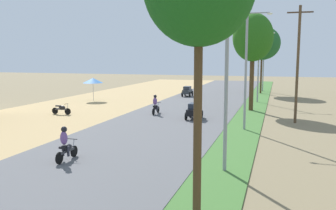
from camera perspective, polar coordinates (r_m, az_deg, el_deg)
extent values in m
cylinder|color=black|center=(31.55, -15.55, -0.99)|extent=(0.56, 0.06, 0.56)
cylinder|color=black|center=(32.23, -17.41, -0.88)|extent=(0.56, 0.06, 0.56)
cube|color=#333338|center=(31.86, -16.50, -0.62)|extent=(1.12, 0.12, 0.12)
ellipsoid|color=black|center=(31.80, -16.39, -0.37)|extent=(0.64, 0.28, 0.32)
cube|color=black|center=(31.98, -16.94, -0.13)|extent=(0.44, 0.20, 0.10)
cylinder|color=#A5A8AD|center=(31.54, -15.66, -0.50)|extent=(0.26, 0.05, 0.68)
cylinder|color=black|center=(31.53, -15.78, 0.17)|extent=(0.04, 0.54, 0.04)
cylinder|color=#99999E|center=(40.86, -11.72, 2.14)|extent=(0.05, 0.05, 2.10)
cone|color=#3372BF|center=(40.76, -11.77, 3.81)|extent=(2.20, 2.20, 0.55)
cylinder|color=#4C351E|center=(10.30, 4.70, -3.19)|extent=(0.24, 0.24, 5.88)
cylinder|color=#4C351E|center=(33.59, 13.06, 3.76)|extent=(0.40, 0.40, 5.40)
ellipsoid|color=#245F17|center=(33.57, 13.27, 10.38)|extent=(3.60, 3.60, 4.30)
cylinder|color=#4C351E|center=(49.72, 14.49, 4.92)|extent=(0.24, 0.24, 5.41)
ellipsoid|color=#1D5625|center=(49.70, 14.64, 9.43)|extent=(4.71, 4.71, 4.41)
cylinder|color=gray|center=(15.30, 9.21, 4.48)|extent=(0.16, 0.16, 8.10)
cylinder|color=gray|center=(24.52, 12.18, 5.23)|extent=(0.16, 0.16, 7.81)
cylinder|color=gray|center=(24.72, 10.77, 14.00)|extent=(1.40, 0.08, 0.08)
ellipsoid|color=silver|center=(24.81, 9.11, 13.86)|extent=(0.36, 0.20, 0.14)
cylinder|color=gray|center=(24.61, 14.10, 13.94)|extent=(1.40, 0.08, 0.08)
ellipsoid|color=silver|center=(24.57, 15.78, 13.73)|extent=(0.36, 0.20, 0.14)
cylinder|color=gray|center=(39.86, 14.08, 5.85)|extent=(0.16, 0.16, 7.53)
cylinder|color=gray|center=(39.97, 13.23, 11.07)|extent=(1.40, 0.08, 0.08)
ellipsoid|color=silver|center=(40.02, 12.21, 10.99)|extent=(0.36, 0.20, 0.14)
cylinder|color=gray|center=(39.89, 15.27, 11.01)|extent=(1.40, 0.08, 0.08)
ellipsoid|color=silver|center=(39.87, 16.29, 10.87)|extent=(0.36, 0.20, 0.14)
cylinder|color=gray|center=(52.73, 14.82, 6.16)|extent=(0.16, 0.16, 7.44)
cylinder|color=gray|center=(52.81, 14.19, 10.06)|extent=(1.40, 0.08, 0.08)
ellipsoid|color=silver|center=(52.84, 13.41, 10.00)|extent=(0.36, 0.20, 0.14)
cylinder|color=gray|center=(52.75, 15.73, 10.01)|extent=(1.40, 0.08, 0.08)
ellipsoid|color=silver|center=(52.73, 16.50, 9.90)|extent=(0.36, 0.20, 0.14)
cylinder|color=brown|center=(28.25, 19.78, 5.92)|extent=(0.20, 0.20, 8.59)
cube|color=#473323|center=(28.42, 20.14, 13.59)|extent=(1.80, 0.10, 0.10)
cube|color=black|center=(28.29, 4.15, -1.04)|extent=(0.84, 1.95, 0.50)
cube|color=#232B38|center=(28.28, 4.18, -0.13)|extent=(0.77, 1.10, 0.40)
cylinder|color=black|center=(27.56, 4.77, -1.87)|extent=(0.10, 0.60, 0.60)
cylinder|color=black|center=(27.77, 2.87, -1.78)|extent=(0.10, 0.60, 0.60)
cylinder|color=black|center=(28.92, 5.36, -1.43)|extent=(0.10, 0.60, 0.60)
cylinder|color=black|center=(29.12, 3.55, -1.35)|extent=(0.10, 0.60, 0.60)
cube|color=#282D33|center=(44.40, 3.07, 2.13)|extent=(0.84, 1.95, 0.50)
cube|color=#232B38|center=(44.32, 3.06, 2.70)|extent=(0.77, 1.10, 0.40)
cylinder|color=black|center=(45.22, 2.71, 1.88)|extent=(0.10, 0.60, 0.60)
cylinder|color=black|center=(45.00, 3.87, 1.84)|extent=(0.10, 0.60, 0.60)
cylinder|color=black|center=(43.87, 2.25, 1.70)|extent=(0.10, 0.60, 0.60)
cylinder|color=black|center=(43.64, 3.45, 1.66)|extent=(0.10, 0.60, 0.60)
cylinder|color=black|center=(18.28, -14.61, -7.08)|extent=(0.06, 0.56, 0.56)
cylinder|color=black|center=(17.27, -16.78, -8.03)|extent=(0.06, 0.56, 0.56)
cube|color=#333338|center=(17.73, -15.68, -6.98)|extent=(0.12, 1.12, 0.12)
ellipsoid|color=black|center=(17.76, -15.56, -6.49)|extent=(0.28, 0.64, 0.32)
cube|color=black|center=(17.44, -16.21, -6.36)|extent=(0.20, 0.44, 0.10)
cylinder|color=#A5A8AD|center=(18.16, -14.74, -6.30)|extent=(0.05, 0.26, 0.68)
cylinder|color=black|center=(18.03, -14.88, -5.20)|extent=(0.54, 0.04, 0.04)
ellipsoid|color=#724C8C|center=(17.41, -16.12, -5.03)|extent=(0.36, 0.28, 0.64)
sphere|color=black|center=(17.36, -16.10, -3.71)|extent=(0.28, 0.28, 0.28)
cylinder|color=#2D2D38|center=(17.72, -16.25, -6.95)|extent=(0.12, 0.12, 0.48)
cylinder|color=#2D2D38|center=(17.57, -15.48, -7.04)|extent=(0.12, 0.12, 0.48)
cylinder|color=black|center=(31.30, -1.57, -0.74)|extent=(0.06, 0.56, 0.56)
cylinder|color=black|center=(30.14, -2.32, -1.07)|extent=(0.06, 0.56, 0.56)
cube|color=#333338|center=(30.69, -1.94, -0.57)|extent=(0.12, 1.12, 0.12)
ellipsoid|color=black|center=(30.75, -1.89, -0.29)|extent=(0.28, 0.64, 0.32)
cube|color=black|center=(30.39, -2.11, -0.16)|extent=(0.20, 0.44, 0.10)
cylinder|color=#A5A8AD|center=(31.20, -1.60, -0.27)|extent=(0.05, 0.26, 0.68)
cylinder|color=black|center=(31.10, -1.64, 0.39)|extent=(0.54, 0.04, 0.04)
ellipsoid|color=#724C8C|center=(30.42, -2.06, 0.61)|extent=(0.36, 0.28, 0.64)
sphere|color=black|center=(30.41, -2.04, 1.36)|extent=(0.28, 0.28, 0.28)
cylinder|color=#2D2D38|center=(30.64, -2.24, -0.55)|extent=(0.12, 0.12, 0.48)
cylinder|color=#2D2D38|center=(30.55, -1.75, -0.57)|extent=(0.12, 0.12, 0.48)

